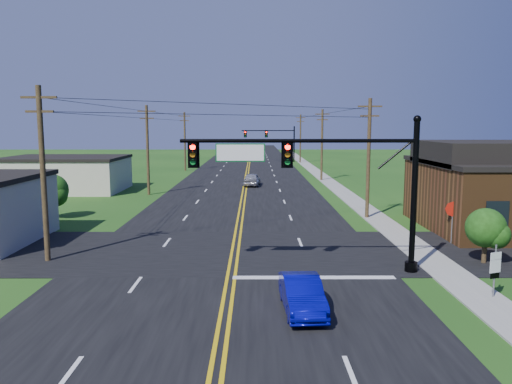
{
  "coord_description": "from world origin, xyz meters",
  "views": [
    {
      "loc": [
        1.27,
        -15.27,
        7.02
      ],
      "look_at": [
        1.34,
        10.0,
        3.63
      ],
      "focal_mm": 35.0,
      "sensor_mm": 36.0,
      "label": 1
    }
  ],
  "objects_px": {
    "signal_mast_main": "(320,174)",
    "stop_sign": "(453,213)",
    "signal_mast_far": "(271,138)",
    "blue_car": "(302,295)",
    "route_sign": "(495,268)"
  },
  "relations": [
    {
      "from": "signal_mast_main",
      "to": "stop_sign",
      "type": "xyz_separation_m",
      "value": [
        8.66,
        5.72,
        -2.91
      ]
    },
    {
      "from": "signal_mast_far",
      "to": "blue_car",
      "type": "bearing_deg",
      "value": -91.03
    },
    {
      "from": "signal_mast_far",
      "to": "signal_mast_main",
      "type": "bearing_deg",
      "value": -90.08
    },
    {
      "from": "route_sign",
      "to": "stop_sign",
      "type": "distance_m",
      "value": 9.68
    },
    {
      "from": "signal_mast_main",
      "to": "route_sign",
      "type": "height_order",
      "value": "signal_mast_main"
    },
    {
      "from": "signal_mast_far",
      "to": "route_sign",
      "type": "height_order",
      "value": "signal_mast_far"
    },
    {
      "from": "signal_mast_far",
      "to": "route_sign",
      "type": "relative_size",
      "value": 4.88
    },
    {
      "from": "signal_mast_far",
      "to": "stop_sign",
      "type": "bearing_deg",
      "value": -82.64
    },
    {
      "from": "blue_car",
      "to": "stop_sign",
      "type": "distance_m",
      "value": 14.78
    },
    {
      "from": "blue_car",
      "to": "stop_sign",
      "type": "xyz_separation_m",
      "value": [
        9.94,
        10.87,
        1.19
      ]
    },
    {
      "from": "signal_mast_main",
      "to": "signal_mast_far",
      "type": "xyz_separation_m",
      "value": [
        0.1,
        72.0,
        -0.2
      ]
    },
    {
      "from": "route_sign",
      "to": "stop_sign",
      "type": "bearing_deg",
      "value": 56.07
    },
    {
      "from": "signal_mast_far",
      "to": "stop_sign",
      "type": "height_order",
      "value": "signal_mast_far"
    },
    {
      "from": "signal_mast_far",
      "to": "blue_car",
      "type": "relative_size",
      "value": 2.75
    },
    {
      "from": "stop_sign",
      "to": "signal_mast_main",
      "type": "bearing_deg",
      "value": -130.43
    }
  ]
}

